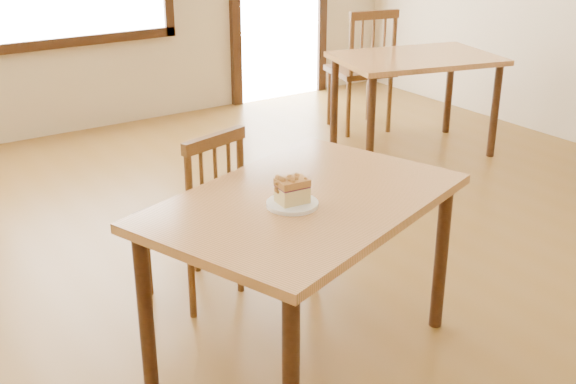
# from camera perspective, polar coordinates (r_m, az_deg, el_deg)

# --- Properties ---
(ground) EXTENTS (8.00, 8.00, 0.00)m
(ground) POSITION_cam_1_polar(r_m,az_deg,el_deg) (3.08, 4.38, -14.92)
(ground) COLOR brown
(cafe_table_main) EXTENTS (1.48, 1.22, 0.75)m
(cafe_table_main) POSITION_cam_1_polar(r_m,az_deg,el_deg) (2.91, 1.33, -2.07)
(cafe_table_main) COLOR #CA814E
(cafe_table_main) RESTS_ON ground
(cafe_chair_main) EXTENTS (0.49, 0.49, 0.89)m
(cafe_chair_main) POSITION_cam_1_polar(r_m,az_deg,el_deg) (3.49, -7.21, -1.70)
(cafe_chair_main) COLOR brown
(cafe_chair_main) RESTS_ON ground
(cafe_table_second) EXTENTS (1.33, 1.04, 0.75)m
(cafe_table_second) POSITION_cam_1_polar(r_m,az_deg,el_deg) (5.60, 10.04, 9.54)
(cafe_table_second) COLOR #CA814E
(cafe_table_second) RESTS_ON ground
(cafe_chair_second) EXTENTS (0.56, 0.56, 1.03)m
(cafe_chair_second) POSITION_cam_1_polar(r_m,az_deg,el_deg) (6.11, 5.91, 9.63)
(cafe_chair_second) COLOR brown
(cafe_chair_second) RESTS_ON ground
(plate) EXTENTS (0.20, 0.20, 0.02)m
(plate) POSITION_cam_1_polar(r_m,az_deg,el_deg) (2.79, 0.34, -0.96)
(plate) COLOR white
(plate) RESTS_ON cafe_table_main
(cake_slice) EXTENTS (0.13, 0.10, 0.11)m
(cake_slice) POSITION_cam_1_polar(r_m,az_deg,el_deg) (2.77, 0.32, 0.23)
(cake_slice) COLOR #ECDB85
(cake_slice) RESTS_ON plate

